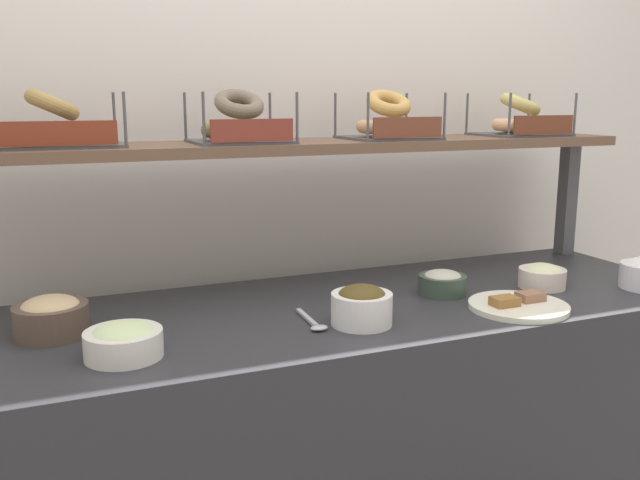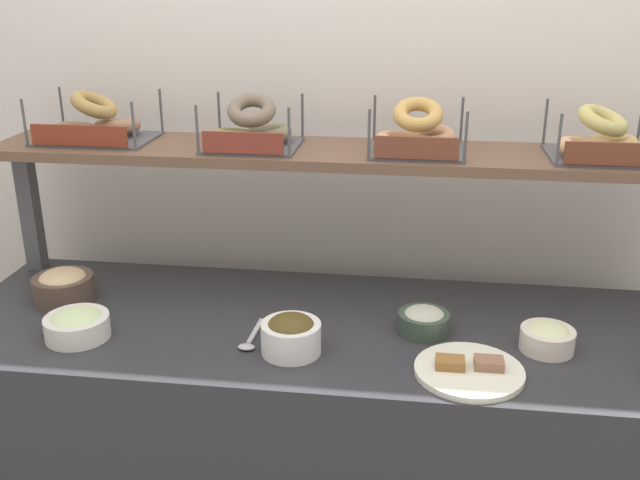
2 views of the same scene
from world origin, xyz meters
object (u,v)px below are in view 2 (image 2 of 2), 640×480
object	(u,v)px
serving_plate_white	(469,370)
bagel_basket_everything	(95,125)
bowl_tuna_salad	(424,320)
bowl_scallion_spread	(77,324)
bagel_basket_poppy	(251,131)
bowl_chocolate_spread	(291,334)
bagel_basket_sesame	(416,135)
bowl_hummus	(63,286)
serving_spoon_near_plate	(250,340)
bagel_basket_plain	(600,141)
bowl_potato_salad	(547,337)

from	to	relation	value
serving_plate_white	bagel_basket_everything	distance (m)	1.31
bowl_tuna_salad	serving_plate_white	world-z (taller)	bowl_tuna_salad
serving_plate_white	bowl_scallion_spread	bearing A→B (deg)	177.23
bowl_tuna_salad	bagel_basket_poppy	bearing A→B (deg)	152.99
bowl_chocolate_spread	serving_plate_white	xyz separation A→B (m)	(0.44, -0.05, -0.04)
serving_plate_white	bagel_basket_sesame	bearing A→B (deg)	108.12
bagel_basket_sesame	bowl_hummus	bearing A→B (deg)	-168.31
bowl_chocolate_spread	serving_spoon_near_plate	size ratio (longest dim) A/B	0.87
bagel_basket_plain	serving_spoon_near_plate	bearing A→B (deg)	-156.87
bagel_basket_everything	bowl_hummus	bearing A→B (deg)	-100.71
bagel_basket_sesame	bagel_basket_plain	distance (m)	0.50
bowl_potato_salad	bagel_basket_sesame	world-z (taller)	bagel_basket_sesame
serving_plate_white	bagel_basket_poppy	world-z (taller)	bagel_basket_poppy
bagel_basket_poppy	bagel_basket_sesame	distance (m)	0.47
serving_plate_white	serving_spoon_near_plate	world-z (taller)	serving_plate_white
bowl_scallion_spread	bagel_basket_plain	bearing A→B (deg)	17.08
bagel_basket_poppy	bagel_basket_sesame	xyz separation A→B (m)	(0.47, 0.00, 0.00)
bagel_basket_everything	bagel_basket_poppy	size ratio (longest dim) A/B	1.25
bowl_chocolate_spread	bagel_basket_poppy	distance (m)	0.63
bagel_basket_poppy	bowl_tuna_salad	bearing A→B (deg)	-27.01
bowl_chocolate_spread	bowl_scallion_spread	size ratio (longest dim) A/B	0.90
bowl_hummus	bagel_basket_poppy	bearing A→B (deg)	21.13
bagel_basket_poppy	bagel_basket_everything	bearing A→B (deg)	176.90
bowl_potato_salad	bagel_basket_sesame	distance (m)	0.65
serving_plate_white	bagel_basket_plain	distance (m)	0.75
bagel_basket_everything	bagel_basket_plain	world-z (taller)	bagel_basket_everything
serving_spoon_near_plate	bowl_potato_salad	bearing A→B (deg)	4.89
bowl_chocolate_spread	serving_plate_white	bearing A→B (deg)	-6.04
bowl_chocolate_spread	serving_spoon_near_plate	distance (m)	0.13
bowl_hummus	bagel_basket_everything	distance (m)	0.49
bagel_basket_everything	bowl_tuna_salad	bearing A→B (deg)	-16.10
serving_plate_white	bagel_basket_poppy	xyz separation A→B (m)	(-0.63, 0.46, 0.47)
bowl_potato_salad	bagel_basket_everything	size ratio (longest dim) A/B	0.41
bowl_chocolate_spread	bowl_potato_salad	distance (m)	0.66
bowl_scallion_spread	bagel_basket_plain	world-z (taller)	bagel_basket_plain
bowl_tuna_salad	bowl_potato_salad	xyz separation A→B (m)	(0.31, -0.05, 0.00)
bagel_basket_plain	bowl_hummus	bearing A→B (deg)	-172.10
serving_spoon_near_plate	bagel_basket_plain	distance (m)	1.09
bagel_basket_everything	bagel_basket_plain	size ratio (longest dim) A/B	1.23
bowl_tuna_salad	bagel_basket_plain	world-z (taller)	bagel_basket_plain
bowl_hummus	bagel_basket_poppy	size ratio (longest dim) A/B	0.64
bowl_tuna_salad	bowl_chocolate_spread	size ratio (longest dim) A/B	0.90
bowl_chocolate_spread	bagel_basket_sesame	world-z (taller)	bagel_basket_sesame
bowl_scallion_spread	serving_plate_white	distance (m)	1.02
bowl_chocolate_spread	bowl_potato_salad	world-z (taller)	bowl_chocolate_spread
serving_plate_white	bowl_potato_salad	bearing A→B (deg)	35.98
bowl_potato_salad	bowl_scallion_spread	bearing A→B (deg)	-175.40
bagel_basket_sesame	serving_plate_white	bearing A→B (deg)	-71.88
bowl_hummus	bagel_basket_sesame	distance (m)	1.11
bowl_chocolate_spread	bagel_basket_everything	size ratio (longest dim) A/B	0.45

